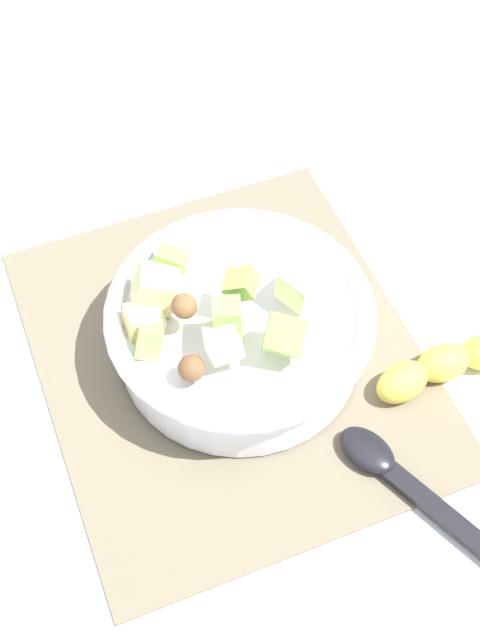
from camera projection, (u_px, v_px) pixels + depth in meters
The scene contains 5 objects.
ground_plane at pixel (229, 357), 0.84m from camera, with size 2.40×2.40×0.00m, color silver.
placemat at pixel (229, 355), 0.83m from camera, with size 0.42×0.36×0.01m, color #756B56.
salad_bowl at pixel (239, 326), 0.80m from camera, with size 0.25×0.25×0.12m.
serving_spoon at pixel (414, 489), 0.74m from camera, with size 0.23×0.12×0.01m.
banana_whole at pixel (445, 365), 0.81m from camera, with size 0.05×0.15×0.04m.
Camera 1 is at (-0.43, 0.16, 0.70)m, focal length 47.87 mm.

